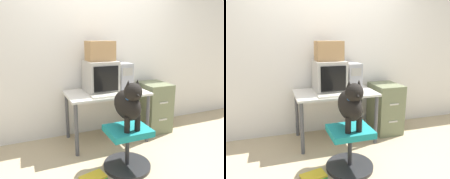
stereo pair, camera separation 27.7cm
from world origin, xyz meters
TOP-DOWN VIEW (x-y plane):
  - ground_plane at (0.00, 0.00)m, footprint 12.00×12.00m
  - wall_back at (0.00, 0.74)m, footprint 8.00×0.05m
  - desk at (0.00, 0.34)m, footprint 1.14×0.67m
  - crt_monitor at (-0.06, 0.40)m, footprint 0.42×0.47m
  - pc_tower at (0.28, 0.44)m, footprint 0.20×0.42m
  - keyboard at (-0.08, 0.09)m, footprint 0.44×0.15m
  - computer_mouse at (0.22, 0.10)m, footprint 0.06×0.04m
  - office_chair at (-0.04, -0.43)m, footprint 0.55×0.55m
  - dog at (-0.04, -0.43)m, footprint 0.23×0.52m
  - filing_cabinet at (0.86, 0.40)m, footprint 0.41×0.53m
  - cardboard_box at (-0.06, 0.41)m, footprint 0.37×0.29m
  - book_stack_floor at (-0.48, -0.50)m, footprint 0.30×0.23m

SIDE VIEW (x-z plane):
  - ground_plane at x=0.00m, z-range 0.00..0.00m
  - book_stack_floor at x=-0.48m, z-range 0.00..0.04m
  - office_chair at x=-0.04m, z-range 0.00..0.50m
  - filing_cabinet at x=0.86m, z-range 0.00..0.78m
  - desk at x=0.00m, z-range 0.27..1.00m
  - keyboard at x=-0.08m, z-range 0.74..0.76m
  - computer_mouse at x=0.22m, z-range 0.74..0.77m
  - dog at x=-0.04m, z-range 0.51..1.08m
  - pc_tower at x=0.28m, z-range 0.74..1.13m
  - crt_monitor at x=-0.06m, z-range 0.74..1.17m
  - wall_back at x=0.00m, z-range 0.00..2.60m
  - cardboard_box at x=-0.06m, z-range 1.17..1.45m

